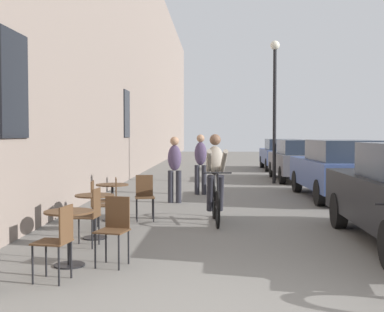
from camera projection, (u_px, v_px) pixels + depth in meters
building_facade_left at (120, 42)px, 18.63m from camera, size 0.54×68.00×10.10m
cafe_table_near at (69, 226)px, 6.67m from camera, size 0.64×0.64×0.72m
cafe_chair_near_toward_street at (58, 237)px, 5.96m from camera, size 0.43×0.43×0.89m
cafe_chair_near_toward_wall at (114, 226)px, 6.72m from camera, size 0.45×0.45×0.89m
cafe_table_mid at (95, 207)px, 8.43m from camera, size 0.64×0.64×0.72m
cafe_chair_mid_toward_street at (90, 213)px, 7.80m from camera, size 0.41×0.41×0.89m
cafe_chair_mid_toward_wall at (98, 202)px, 9.03m from camera, size 0.42×0.42×0.89m
cafe_table_far at (112, 194)px, 10.18m from camera, size 0.64×0.64×0.72m
cafe_chair_far_toward_street at (145, 194)px, 10.23m from camera, size 0.45×0.45×0.89m
cafe_chair_far_toward_wall at (110, 198)px, 9.64m from camera, size 0.45×0.45×0.89m
cyclist_on_bicycle at (215, 180)px, 10.02m from camera, size 0.52×1.76×1.74m
pedestrian_near at (175, 166)px, 12.75m from camera, size 0.36×0.27×1.65m
pedestrian_mid at (201, 161)px, 14.46m from camera, size 0.36×0.28×1.70m
street_lamp at (275, 93)px, 17.67m from camera, size 0.32×0.32×4.90m
parked_car_second at (340, 168)px, 13.49m from camera, size 1.96×4.42×1.55m
parked_car_third at (299, 159)px, 18.75m from camera, size 1.83×4.23×1.50m
parked_car_fourth at (281, 154)px, 24.37m from camera, size 1.75×4.11×1.46m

